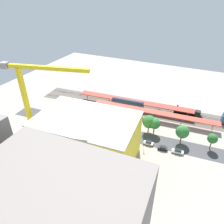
{
  "coord_description": "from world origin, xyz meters",
  "views": [
    {
      "loc": [
        -23.56,
        77.13,
        58.08
      ],
      "look_at": [
        11.43,
        0.89,
        7.14
      ],
      "focal_mm": 33.41,
      "sensor_mm": 36.0,
      "label": 1
    }
  ],
  "objects_px": {
    "platform_canopy_far": "(134,101)",
    "locomotive": "(188,112)",
    "street_tree_1": "(80,107)",
    "parked_car_0": "(178,151)",
    "platform_canopy_near": "(153,112)",
    "tower_crane": "(33,104)",
    "parked_car_1": "(163,148)",
    "street_tree_3": "(155,124)",
    "traffic_light": "(144,137)",
    "box_truck_1": "(111,131)",
    "box_truck_0": "(88,126)",
    "freight_coach_far": "(127,104)",
    "street_tree_0": "(149,122)",
    "box_truck_2": "(122,133)",
    "street_tree_2": "(182,132)",
    "street_tree_4": "(213,139)",
    "construction_building": "(88,139)",
    "parked_car_2": "(148,143)",
    "parked_car_4": "(121,136)",
    "parked_car_3": "(133,140)"
  },
  "relations": [
    {
      "from": "locomotive",
      "to": "parked_car_2",
      "type": "height_order",
      "value": "locomotive"
    },
    {
      "from": "platform_canopy_near",
      "to": "parked_car_3",
      "type": "xyz_separation_m",
      "value": [
        2.87,
        20.98,
        -3.35
      ]
    },
    {
      "from": "tower_crane",
      "to": "parked_car_3",
      "type": "bearing_deg",
      "value": -144.98
    },
    {
      "from": "freight_coach_far",
      "to": "street_tree_2",
      "type": "distance_m",
      "value": 35.95
    },
    {
      "from": "freight_coach_far",
      "to": "box_truck_1",
      "type": "xyz_separation_m",
      "value": [
        -1.18,
        24.17,
        -1.49
      ]
    },
    {
      "from": "box_truck_2",
      "to": "platform_canopy_far",
      "type": "bearing_deg",
      "value": -81.5
    },
    {
      "from": "box_truck_2",
      "to": "street_tree_1",
      "type": "distance_m",
      "value": 26.79
    },
    {
      "from": "box_truck_0",
      "to": "street_tree_4",
      "type": "relative_size",
      "value": 1.3
    },
    {
      "from": "construction_building",
      "to": "freight_coach_far",
      "type": "bearing_deg",
      "value": -94.12
    },
    {
      "from": "street_tree_3",
      "to": "platform_canopy_far",
      "type": "bearing_deg",
      "value": -48.29
    },
    {
      "from": "platform_canopy_far",
      "to": "street_tree_4",
      "type": "relative_size",
      "value": 8.55
    },
    {
      "from": "parked_car_4",
      "to": "traffic_light",
      "type": "xyz_separation_m",
      "value": [
        -10.64,
        1.45,
        4.06
      ]
    },
    {
      "from": "construction_building",
      "to": "street_tree_4",
      "type": "bearing_deg",
      "value": -153.74
    },
    {
      "from": "box_truck_0",
      "to": "street_tree_0",
      "type": "xyz_separation_m",
      "value": [
        -26.52,
        -9.67,
        3.98
      ]
    },
    {
      "from": "platform_canopy_far",
      "to": "locomotive",
      "type": "distance_m",
      "value": 29.01
    },
    {
      "from": "parked_car_1",
      "to": "parked_car_2",
      "type": "bearing_deg",
      "value": -7.32
    },
    {
      "from": "parked_car_4",
      "to": "locomotive",
      "type": "bearing_deg",
      "value": -127.53
    },
    {
      "from": "platform_canopy_near",
      "to": "locomotive",
      "type": "bearing_deg",
      "value": -145.33
    },
    {
      "from": "freight_coach_far",
      "to": "box_truck_2",
      "type": "height_order",
      "value": "freight_coach_far"
    },
    {
      "from": "platform_canopy_near",
      "to": "street_tree_1",
      "type": "distance_m",
      "value": 36.86
    },
    {
      "from": "parked_car_0",
      "to": "street_tree_2",
      "type": "relative_size",
      "value": 0.56
    },
    {
      "from": "parked_car_4",
      "to": "street_tree_3",
      "type": "relative_size",
      "value": 0.6
    },
    {
      "from": "parked_car_2",
      "to": "box_truck_2",
      "type": "xyz_separation_m",
      "value": [
        12.42,
        -0.71,
        0.78
      ]
    },
    {
      "from": "freight_coach_far",
      "to": "parked_car_3",
      "type": "xyz_separation_m",
      "value": [
        -12.5,
        25.15,
        -2.36
      ]
    },
    {
      "from": "locomotive",
      "to": "tower_crane",
      "type": "distance_m",
      "value": 75.92
    },
    {
      "from": "platform_canopy_near",
      "to": "traffic_light",
      "type": "bearing_deg",
      "value": 95.09
    },
    {
      "from": "tower_crane",
      "to": "street_tree_1",
      "type": "height_order",
      "value": "tower_crane"
    },
    {
      "from": "parked_car_2",
      "to": "box_truck_1",
      "type": "distance_m",
      "value": 17.91
    },
    {
      "from": "street_tree_2",
      "to": "traffic_light",
      "type": "distance_m",
      "value": 16.61
    },
    {
      "from": "tower_crane",
      "to": "box_truck_0",
      "type": "xyz_separation_m",
      "value": [
        -8.29,
        -21.12,
        -20.64
      ]
    },
    {
      "from": "locomotive",
      "to": "parked_car_0",
      "type": "relative_size",
      "value": 3.03
    },
    {
      "from": "platform_canopy_far",
      "to": "box_truck_0",
      "type": "bearing_deg",
      "value": 65.42
    },
    {
      "from": "construction_building",
      "to": "parked_car_4",
      "type": "bearing_deg",
      "value": -116.69
    },
    {
      "from": "parked_car_0",
      "to": "street_tree_0",
      "type": "height_order",
      "value": "street_tree_0"
    },
    {
      "from": "street_tree_1",
      "to": "parked_car_0",
      "type": "bearing_deg",
      "value": 171.61
    },
    {
      "from": "tower_crane",
      "to": "construction_building",
      "type": "bearing_deg",
      "value": -164.14
    },
    {
      "from": "platform_canopy_far",
      "to": "parked_car_3",
      "type": "relative_size",
      "value": 13.21
    },
    {
      "from": "box_truck_2",
      "to": "traffic_light",
      "type": "height_order",
      "value": "traffic_light"
    },
    {
      "from": "platform_canopy_near",
      "to": "box_truck_1",
      "type": "height_order",
      "value": "platform_canopy_near"
    },
    {
      "from": "parked_car_0",
      "to": "tower_crane",
      "type": "xyz_separation_m",
      "value": [
        49.66,
        22.06,
        21.58
      ]
    },
    {
      "from": "tower_crane",
      "to": "parked_car_1",
      "type": "bearing_deg",
      "value": -153.87
    },
    {
      "from": "parked_car_3",
      "to": "parked_car_0",
      "type": "bearing_deg",
      "value": -178.64
    },
    {
      "from": "locomotive",
      "to": "street_tree_4",
      "type": "bearing_deg",
      "value": 116.59
    },
    {
      "from": "platform_canopy_near",
      "to": "street_tree_0",
      "type": "xyz_separation_m",
      "value": [
        -1.09,
        11.81,
        1.61
      ]
    },
    {
      "from": "street_tree_2",
      "to": "box_truck_0",
      "type": "bearing_deg",
      "value": 11.09
    },
    {
      "from": "tower_crane",
      "to": "box_truck_2",
      "type": "height_order",
      "value": "tower_crane"
    },
    {
      "from": "freight_coach_far",
      "to": "tower_crane",
      "type": "bearing_deg",
      "value": 68.58
    },
    {
      "from": "parked_car_0",
      "to": "street_tree_2",
      "type": "distance_m",
      "value": 8.72
    },
    {
      "from": "box_truck_0",
      "to": "parked_car_4",
      "type": "bearing_deg",
      "value": -178.26
    },
    {
      "from": "tower_crane",
      "to": "traffic_light",
      "type": "xyz_separation_m",
      "value": [
        -35.72,
        -20.19,
        -17.61
      ]
    }
  ]
}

